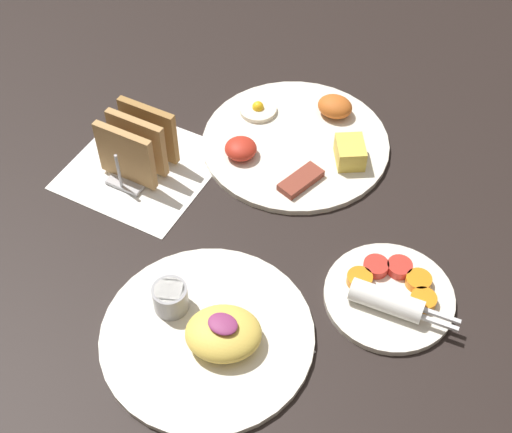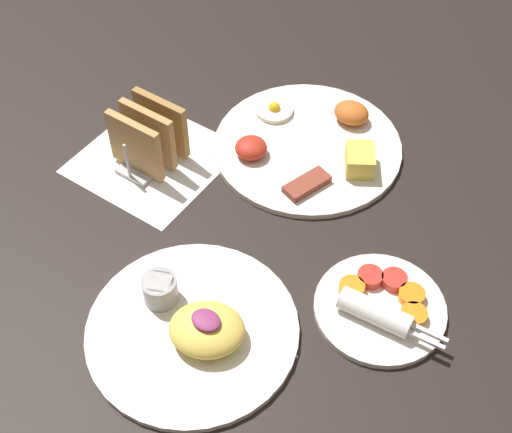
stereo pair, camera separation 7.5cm
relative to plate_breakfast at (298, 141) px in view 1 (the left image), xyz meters
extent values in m
plane|color=black|center=(0.03, -0.21, -0.01)|extent=(3.00, 3.00, 0.00)
cube|color=white|center=(-0.20, -0.17, -0.01)|extent=(0.22, 0.22, 0.00)
cylinder|color=silver|center=(0.00, 0.00, 0.00)|extent=(0.31, 0.31, 0.01)
cube|color=#E5C64C|center=(0.09, 0.00, 0.02)|extent=(0.07, 0.07, 0.04)
ellipsoid|color=#C66023|center=(0.03, 0.09, 0.02)|extent=(0.06, 0.05, 0.03)
cylinder|color=#F4EACC|center=(-0.09, 0.03, 0.00)|extent=(0.06, 0.06, 0.01)
sphere|color=yellow|center=(-0.09, 0.03, 0.01)|extent=(0.02, 0.02, 0.02)
ellipsoid|color=red|center=(-0.07, -0.07, 0.01)|extent=(0.05, 0.05, 0.03)
cube|color=brown|center=(0.05, -0.08, 0.01)|extent=(0.05, 0.08, 0.01)
cylinder|color=silver|center=(0.25, -0.22, 0.00)|extent=(0.18, 0.18, 0.01)
cylinder|color=orange|center=(0.29, -0.21, 0.01)|extent=(0.04, 0.04, 0.01)
cylinder|color=orange|center=(0.27, -0.18, 0.01)|extent=(0.04, 0.04, 0.01)
cylinder|color=red|center=(0.24, -0.17, 0.01)|extent=(0.04, 0.04, 0.01)
cylinder|color=red|center=(0.21, -0.19, 0.01)|extent=(0.04, 0.04, 0.01)
cylinder|color=orange|center=(0.20, -0.22, 0.01)|extent=(0.04, 0.04, 0.01)
cylinder|color=white|center=(0.25, -0.24, 0.02)|extent=(0.10, 0.04, 0.03)
cube|color=silver|center=(0.32, -0.23, 0.02)|extent=(0.05, 0.01, 0.00)
cube|color=silver|center=(0.32, -0.24, 0.02)|extent=(0.05, 0.01, 0.00)
cylinder|color=silver|center=(0.06, -0.39, 0.00)|extent=(0.29, 0.29, 0.01)
ellipsoid|color=#EAC651|center=(0.08, -0.39, 0.02)|extent=(0.13, 0.12, 0.04)
ellipsoid|color=#8C3366|center=(0.08, -0.39, 0.04)|extent=(0.04, 0.03, 0.01)
cylinder|color=#99999E|center=(-0.01, -0.37, 0.02)|extent=(0.05, 0.05, 0.04)
cylinder|color=white|center=(-0.01, -0.37, 0.04)|extent=(0.04, 0.04, 0.01)
cube|color=#B7B7BC|center=(-0.20, -0.17, 0.00)|extent=(0.06, 0.12, 0.01)
cube|color=tan|center=(-0.20, -0.20, 0.05)|extent=(0.10, 0.01, 0.10)
cube|color=tan|center=(-0.20, -0.17, 0.05)|extent=(0.10, 0.01, 0.10)
cube|color=#A5773F|center=(-0.20, -0.14, 0.05)|extent=(0.10, 0.01, 0.10)
cylinder|color=#B7B7BC|center=(-0.20, -0.22, 0.03)|extent=(0.01, 0.01, 0.07)
cylinder|color=#B7B7BC|center=(-0.20, -0.11, 0.03)|extent=(0.01, 0.01, 0.07)
cube|color=silver|center=(0.14, -0.32, -0.01)|extent=(0.10, 0.06, 0.00)
ellipsoid|color=silver|center=(0.09, -0.29, -0.01)|extent=(0.02, 0.02, 0.01)
camera|label=1|loc=(0.34, -0.79, 0.82)|focal=50.00mm
camera|label=2|loc=(0.41, -0.76, 0.82)|focal=50.00mm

